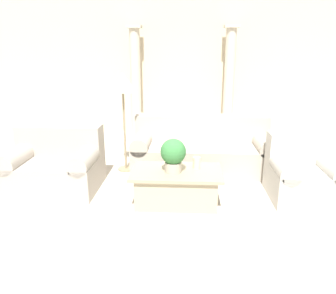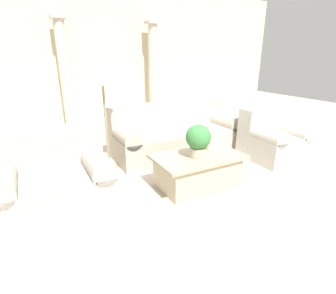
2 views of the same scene
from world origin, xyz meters
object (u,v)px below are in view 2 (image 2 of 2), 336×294
floor_lamp (102,79)px  armchair (272,138)px  loveseat (53,177)px  coffee_table (197,170)px  potted_plant (198,139)px  sofa_long (175,134)px

floor_lamp → armchair: floor_lamp is taller
loveseat → armchair: (3.44, -0.12, -0.01)m
coffee_table → potted_plant: (-0.04, -0.05, 0.45)m
coffee_table → floor_lamp: floor_lamp is taller
sofa_long → coffee_table: (-0.37, -1.27, -0.12)m
sofa_long → floor_lamp: (-1.25, -0.12, 1.02)m
sofa_long → loveseat: bearing=-157.2°
potted_plant → floor_lamp: (-0.84, 1.20, 0.69)m
loveseat → potted_plant: potted_plant is taller
sofa_long → armchair: size_ratio=2.49×
coffee_table → potted_plant: bearing=-127.8°
sofa_long → armchair: bearing=-37.1°
potted_plant → floor_lamp: size_ratio=0.27×
coffee_table → armchair: 1.72m
potted_plant → floor_lamp: floor_lamp is taller
floor_lamp → loveseat: bearing=-138.3°
coffee_table → armchair: size_ratio=1.29×
armchair → sofa_long: bearing=142.9°
floor_lamp → potted_plant: bearing=-55.1°
potted_plant → armchair: potted_plant is taller
loveseat → coffee_table: bearing=-12.3°
loveseat → potted_plant: (1.70, -0.43, 0.32)m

